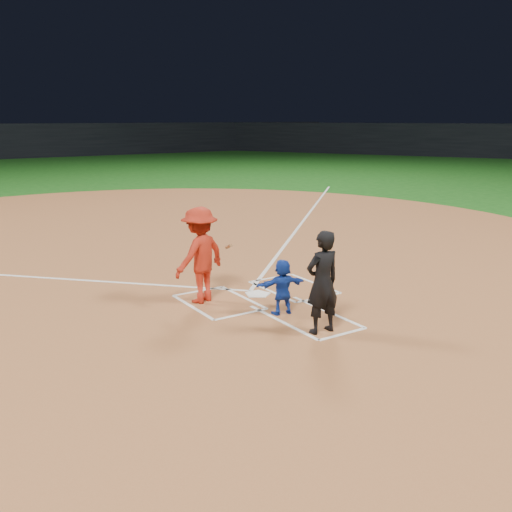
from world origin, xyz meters
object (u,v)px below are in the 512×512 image
home_plate (258,294)px  umpire (322,282)px  batter_at_plate (200,255)px  catcher (282,287)px

home_plate → umpire: (-0.26, -2.50, 0.93)m
home_plate → batter_at_plate: (-1.26, 0.25, 0.99)m
catcher → batter_at_plate: batter_at_plate is taller
batter_at_plate → catcher: bearing=-57.5°
home_plate → umpire: bearing=84.1°
umpire → batter_at_plate: 2.93m
batter_at_plate → home_plate: bearing=-11.4°
home_plate → batter_at_plate: 1.62m
catcher → umpire: 1.26m
home_plate → umpire: umpire is taller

